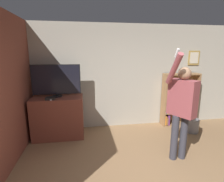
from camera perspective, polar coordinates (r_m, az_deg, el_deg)
The scene contains 9 objects.
wall_back at distance 4.67m, azimuth 4.44°, elevation 4.66°, with size 6.72×0.09×2.70m.
wall_side_brick at distance 3.49m, azimuth -31.04°, elevation 0.18°, with size 0.06×4.21×2.70m.
tv_ledge at distance 4.38m, azimuth -17.04°, elevation -8.10°, with size 1.15×0.63×0.97m.
television at distance 4.20m, azimuth -17.72°, elevation 3.34°, with size 1.09×0.22×0.75m.
game_console at distance 4.07m, azimuth -19.49°, elevation -2.27°, with size 0.20×0.17×0.05m.
remote_loose at distance 4.04m, azimuth -19.51°, elevation -2.60°, with size 0.08×0.14×0.02m.
bookshelf at distance 5.14m, azimuth 20.22°, elevation -2.65°, with size 0.98×0.28×1.44m.
person at distance 3.37m, azimuth 21.88°, elevation -4.20°, with size 0.62×0.59×2.05m.
waste_bin at distance 4.96m, azimuth 24.69°, elevation -10.16°, with size 0.32×0.32×0.34m.
Camera 1 is at (-1.06, -1.86, 1.99)m, focal length 28.00 mm.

